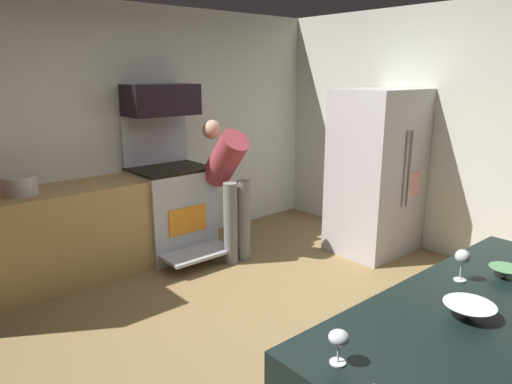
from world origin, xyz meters
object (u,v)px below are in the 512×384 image
person_cook (229,179)px  wine_glass_near (462,258)px  mixing_bowl_small (469,311)px  refrigerator (377,172)px  stock_pot (20,185)px  oven_range (171,208)px  microwave (161,100)px  wine_glass_far (339,339)px  mixing_bowl_large (505,272)px

person_cook → wine_glass_near: size_ratio=8.72×
person_cook → mixing_bowl_small: person_cook is taller
refrigerator → mixing_bowl_small: size_ratio=8.07×
refrigerator → wine_glass_near: bearing=-136.1°
person_cook → stock_pot: 1.91m
oven_range → refrigerator: 2.25m
microwave → mixing_bowl_small: (-0.54, -3.54, -0.71)m
microwave → wine_glass_far: (-1.22, -3.39, -0.64)m
mixing_bowl_large → wine_glass_far: (-1.23, 0.09, 0.07)m
person_cook → mixing_bowl_large: size_ratio=8.82×
microwave → person_cook: size_ratio=0.51×
person_cook → mixing_bowl_small: size_ratio=6.62×
mixing_bowl_large → mixing_bowl_small: mixing_bowl_small is taller
wine_glass_near → wine_glass_far: size_ratio=1.25×
microwave → mixing_bowl_small: microwave is taller
mixing_bowl_large → oven_range: bearing=90.0°
mixing_bowl_small → wine_glass_far: wine_glass_far is taller
mixing_bowl_large → microwave: bearing=90.0°
wine_glass_far → stock_pot: bearing=93.8°
mixing_bowl_large → wine_glass_far: 1.23m
microwave → refrigerator: size_ratio=0.42×
mixing_bowl_large → mixing_bowl_small: 0.55m
wine_glass_far → microwave: bearing=70.1°
wine_glass_far → stock_pot: stock_pot is taller
microwave → wine_glass_far: size_ratio=5.59×
refrigerator → stock_pot: refrigerator is taller
wine_glass_far → wine_glass_near: bearing=2.4°
refrigerator → wine_glass_far: size_ratio=13.25×
refrigerator → mixing_bowl_small: 3.09m
mixing_bowl_large → wine_glass_near: (-0.22, 0.13, 0.10)m
person_cook → wine_glass_near: bearing=-102.5°
microwave → refrigerator: microwave is taller
person_cook → mixing_bowl_large: (-0.38, -2.86, 0.07)m
mixing_bowl_small → stock_pot: stock_pot is taller
mixing_bowl_large → mixing_bowl_small: size_ratio=0.75×
refrigerator → stock_pot: 3.48m
wine_glass_near → wine_glass_far: 1.01m
oven_range → microwave: bearing=90.0°
mixing_bowl_small → stock_pot: size_ratio=0.76×
refrigerator → wine_glass_near: size_ratio=10.63×
person_cook → wine_glass_far: size_ratio=10.87×
oven_range → microwave: (-0.00, 0.09, 1.14)m
wine_glass_far → stock_pot: size_ratio=0.46×
mixing_bowl_small → stock_pot: 3.58m
wine_glass_far → mixing_bowl_small: bearing=-12.7°
refrigerator → stock_pot: bearing=156.7°
person_cook → wine_glass_far: bearing=-120.1°
microwave → stock_pot: size_ratio=2.59×
oven_range → wine_glass_near: size_ratio=8.99×
stock_pot → microwave: bearing=3.2°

